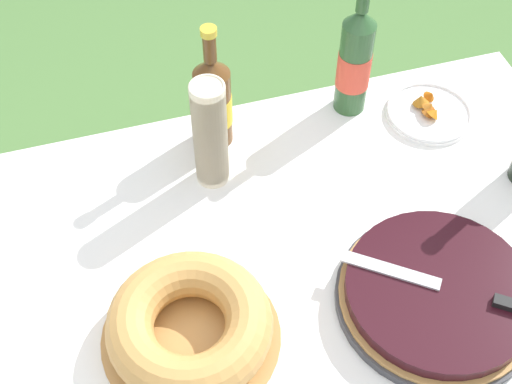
{
  "coord_description": "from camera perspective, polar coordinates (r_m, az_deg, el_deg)",
  "views": [
    {
      "loc": [
        -0.18,
        -0.58,
        1.89
      ],
      "look_at": [
        0.07,
        0.3,
        0.75
      ],
      "focal_mm": 50.0,
      "sensor_mm": 36.0,
      "label": 1
    }
  ],
  "objects": [
    {
      "name": "garden_table",
      "position": [
        1.39,
        0.59,
        -13.15
      ],
      "size": [
        1.63,
        1.22,
        0.69
      ],
      "color": "brown",
      "rests_on": "ground_plane"
    },
    {
      "name": "tablecloth",
      "position": [
        1.35,
        0.61,
        -12.32
      ],
      "size": [
        1.64,
        1.23,
        0.1
      ],
      "color": "white",
      "rests_on": "garden_table"
    },
    {
      "name": "cider_bottle_green",
      "position": [
        1.64,
        7.9,
        10.32
      ],
      "size": [
        0.08,
        0.08,
        0.36
      ],
      "color": "#2D562D",
      "rests_on": "tablecloth"
    },
    {
      "name": "cider_bottle_amber",
      "position": [
        1.56,
        -3.46,
        7.25
      ],
      "size": [
        0.08,
        0.08,
        0.31
      ],
      "color": "brown",
      "rests_on": "tablecloth"
    },
    {
      "name": "snack_plate_near",
      "position": [
        1.73,
        13.67,
        6.24
      ],
      "size": [
        0.2,
        0.2,
        0.05
      ],
      "color": "white",
      "rests_on": "tablecloth"
    },
    {
      "name": "bundt_cake",
      "position": [
        1.31,
        -5.33,
        -10.59
      ],
      "size": [
        0.33,
        0.33,
        0.09
      ],
      "color": "#B78447",
      "rests_on": "tablecloth"
    },
    {
      "name": "serving_knife",
      "position": [
        1.37,
        15.77,
        -7.5
      ],
      "size": [
        0.31,
        0.24,
        0.01
      ],
      "rotation": [
        0.0,
        0.0,
        2.5
      ],
      "color": "silver",
      "rests_on": "berry_tart"
    },
    {
      "name": "berry_tart",
      "position": [
        1.4,
        14.3,
        -7.94
      ],
      "size": [
        0.38,
        0.38,
        0.06
      ],
      "color": "#38383D",
      "rests_on": "tablecloth"
    },
    {
      "name": "cup_stack",
      "position": [
        1.47,
        -3.69,
        4.62
      ],
      "size": [
        0.07,
        0.07,
        0.27
      ],
      "color": "beige",
      "rests_on": "tablecloth"
    }
  ]
}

